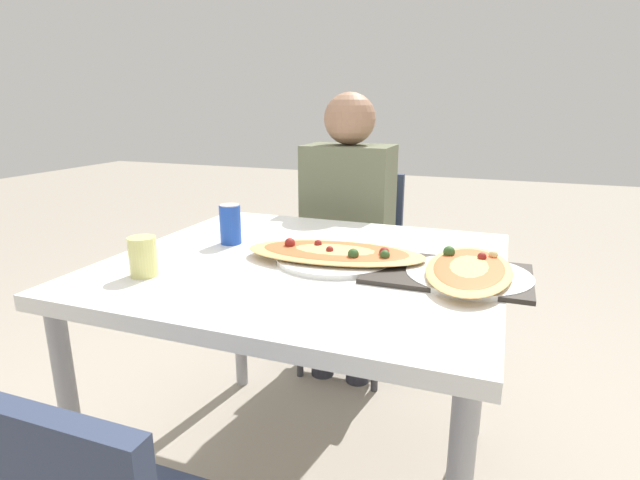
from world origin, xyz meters
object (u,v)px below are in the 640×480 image
chair_far_seated (354,259)px  dining_table (306,284)px  soda_can (230,224)px  pizza_main (335,254)px  drink_glass (143,257)px  person_seated (347,217)px  pizza_second (469,272)px

chair_far_seated → dining_table: bearing=96.9°
chair_far_seated → soda_can: soda_can is taller
dining_table → pizza_main: size_ratio=2.03×
dining_table → soda_can: soda_can is taller
chair_far_seated → drink_glass: bearing=77.6°
chair_far_seated → person_seated: person_seated is taller
drink_glass → pizza_main: bearing=34.5°
person_seated → pizza_second: size_ratio=2.96×
dining_table → soda_can: 0.33m
chair_far_seated → drink_glass: (-0.24, -1.09, 0.31)m
pizza_main → soda_can: bearing=171.5°
pizza_main → soda_can: soda_can is taller
soda_can → drink_glass: soda_can is taller
chair_far_seated → drink_glass: size_ratio=8.53×
soda_can → pizza_second: bearing=-5.9°
person_seated → drink_glass: (-0.24, -0.98, 0.09)m
dining_table → person_seated: bearing=98.0°
soda_can → pizza_main: bearing=-8.5°
chair_far_seated → soda_can: bearing=76.0°
chair_far_seated → soda_can: 0.83m
person_seated → pizza_main: bearing=104.6°
dining_table → pizza_main: bearing=12.6°
person_seated → soda_can: 0.67m
dining_table → drink_glass: drink_glass is taller
soda_can → pizza_second: 0.74m
pizza_main → person_seated: bearing=104.6°
drink_glass → dining_table: bearing=38.6°
chair_far_seated → soda_can: size_ratio=6.99×
pizza_second → soda_can: bearing=174.1°
dining_table → pizza_second: size_ratio=2.60×
chair_far_seated → pizza_second: size_ratio=2.11×
dining_table → drink_glass: (-0.34, -0.27, 0.13)m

